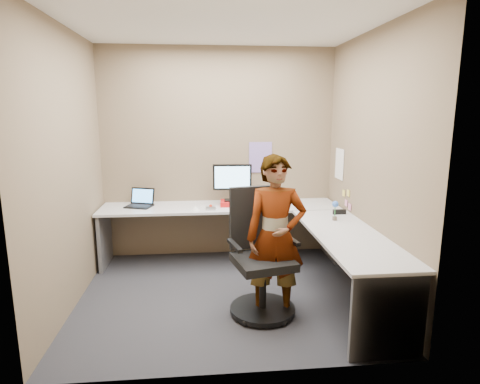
{
  "coord_description": "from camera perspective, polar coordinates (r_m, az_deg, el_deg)",
  "views": [
    {
      "loc": [
        -0.22,
        -3.92,
        1.9
      ],
      "look_at": [
        0.18,
        0.25,
        1.05
      ],
      "focal_mm": 30.0,
      "sensor_mm": 36.0,
      "label": 1
    }
  ],
  "objects": [
    {
      "name": "origami",
      "position": [
        4.82,
        -6.38,
        -2.3
      ],
      "size": [
        0.1,
        0.1,
        0.06
      ],
      "primitive_type": "cone",
      "color": "white",
      "rests_on": "desk"
    },
    {
      "name": "laptop",
      "position": [
        5.16,
        -13.96,
        -1.35
      ],
      "size": [
        0.37,
        0.34,
        0.22
      ],
      "rotation": [
        0.0,
        0.0,
        -0.32
      ],
      "color": "black",
      "rests_on": "desk"
    },
    {
      "name": "stapler",
      "position": [
        4.77,
        13.96,
        -2.75
      ],
      "size": [
        0.15,
        0.05,
        0.05
      ],
      "primitive_type": "cube",
      "rotation": [
        0.0,
        0.0,
        0.04
      ],
      "color": "black",
      "rests_on": "desk"
    },
    {
      "name": "sticky_note_b",
      "position": [
        4.96,
        14.86,
        -1.51
      ],
      "size": [
        0.01,
        0.07,
        0.07
      ],
      "primitive_type": "cube",
      "color": "pink",
      "rests_on": "wall_right"
    },
    {
      "name": "wall_left",
      "position": [
        4.16,
        -23.35,
        2.92
      ],
      "size": [
        0.0,
        2.7,
        2.7
      ],
      "primitive_type": "plane",
      "rotation": [
        1.57,
        0.0,
        1.57
      ],
      "color": "brown",
      "rests_on": "ground"
    },
    {
      "name": "calendar_purple",
      "position": [
        5.3,
        2.92,
        4.95
      ],
      "size": [
        0.3,
        0.01,
        0.4
      ],
      "primitive_type": "cube",
      "color": "#846BB7",
      "rests_on": "wall_back"
    },
    {
      "name": "sticky_note_a",
      "position": [
        4.88,
        15.14,
        -0.16
      ],
      "size": [
        0.01,
        0.07,
        0.07
      ],
      "primitive_type": "cube",
      "color": "#F2E059",
      "rests_on": "wall_right"
    },
    {
      "name": "ground",
      "position": [
        4.37,
        -2.1,
        -14.35
      ],
      "size": [
        3.0,
        3.0,
        0.0
      ],
      "primitive_type": "plane",
      "color": "#222227",
      "rests_on": "ground"
    },
    {
      "name": "office_chair",
      "position": [
        3.87,
        2.9,
        -10.1
      ],
      "size": [
        0.66,
        0.63,
        1.17
      ],
      "rotation": [
        0.0,
        0.0,
        0.23
      ],
      "color": "black",
      "rests_on": "ground"
    },
    {
      "name": "calendar_white",
      "position": [
        5.16,
        13.96,
        3.89
      ],
      "size": [
        0.01,
        0.28,
        0.38
      ],
      "primitive_type": "cube",
      "color": "white",
      "rests_on": "wall_right"
    },
    {
      "name": "desk",
      "position": [
        4.55,
        3.07,
        -5.3
      ],
      "size": [
        2.98,
        2.58,
        0.73
      ],
      "color": "silver",
      "rests_on": "ground"
    },
    {
      "name": "wall_back",
      "position": [
        5.26,
        -3.06,
        5.45
      ],
      "size": [
        3.0,
        0.0,
        3.0
      ],
      "primitive_type": "plane",
      "rotation": [
        1.57,
        0.0,
        0.0
      ],
      "color": "brown",
      "rests_on": "ground"
    },
    {
      "name": "ceiling",
      "position": [
        4.01,
        -2.4,
        22.95
      ],
      "size": [
        3.0,
        3.0,
        0.0
      ],
      "primitive_type": "plane",
      "rotation": [
        3.14,
        0.0,
        0.0
      ],
      "color": "white",
      "rests_on": "wall_back"
    },
    {
      "name": "sticky_note_c",
      "position": [
        4.85,
        15.34,
        -2.06
      ],
      "size": [
        0.01,
        0.07,
        0.07
      ],
      "primitive_type": "cube",
      "color": "pink",
      "rests_on": "wall_right"
    },
    {
      "name": "paper_ream",
      "position": [
        5.05,
        -1.08,
        -1.59
      ],
      "size": [
        0.32,
        0.24,
        0.06
      ],
      "primitive_type": "cube",
      "rotation": [
        0.0,
        0.0,
        -0.06
      ],
      "color": "red",
      "rests_on": "desk"
    },
    {
      "name": "sticky_note_d",
      "position": [
        5.03,
        14.53,
        -0.15
      ],
      "size": [
        0.01,
        0.07,
        0.07
      ],
      "primitive_type": "cube",
      "color": "#F2E059",
      "rests_on": "wall_right"
    },
    {
      "name": "monitor",
      "position": [
        5.01,
        -1.1,
        1.82
      ],
      "size": [
        0.49,
        0.15,
        0.46
      ],
      "rotation": [
        0.0,
        0.0,
        -0.06
      ],
      "color": "black",
      "rests_on": "paper_ream"
    },
    {
      "name": "flower",
      "position": [
        4.47,
        13.38,
        -2.15
      ],
      "size": [
        0.07,
        0.07,
        0.22
      ],
      "color": "brown",
      "rests_on": "desk"
    },
    {
      "name": "trackball_mouse",
      "position": [
        4.84,
        -4.2,
        -2.26
      ],
      "size": [
        0.12,
        0.08,
        0.07
      ],
      "color": "#B7B7BC",
      "rests_on": "desk"
    },
    {
      "name": "person",
      "position": [
        3.73,
        5.1,
        -6.39
      ],
      "size": [
        0.58,
        0.4,
        1.52
      ],
      "primitive_type": "imported",
      "rotation": [
        0.0,
        0.0,
        -0.07
      ],
      "color": "#999399",
      "rests_on": "ground"
    },
    {
      "name": "wall_right",
      "position": [
        4.32,
        18.08,
        3.58
      ],
      "size": [
        0.0,
        2.7,
        2.7
      ],
      "primitive_type": "plane",
      "rotation": [
        1.57,
        0.0,
        -1.57
      ],
      "color": "brown",
      "rests_on": "ground"
    }
  ]
}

